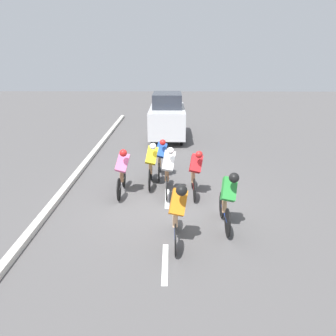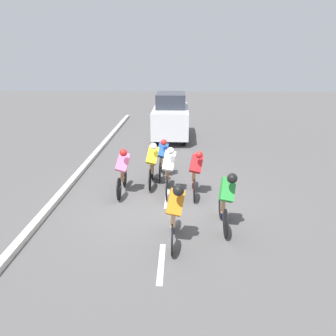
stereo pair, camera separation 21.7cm
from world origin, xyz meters
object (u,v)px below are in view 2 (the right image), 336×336
at_px(cyclist_yellow, 152,163).
at_px(cyclist_green, 226,198).
at_px(support_car, 171,117).
at_px(cyclist_red, 195,171).
at_px(cyclist_white, 168,169).
at_px(cyclist_blue, 162,157).
at_px(cyclist_pink, 123,170).
at_px(cyclist_orange, 175,211).

xyz_separation_m(cyclist_yellow, cyclist_green, (-1.99, 2.70, 0.04)).
bearing_deg(support_car, cyclist_red, 97.47).
height_order(cyclist_white, cyclist_blue, cyclist_white).
distance_m(cyclist_green, cyclist_white, 2.51).
height_order(cyclist_green, cyclist_blue, cyclist_green).
bearing_deg(cyclist_green, cyclist_red, -71.94).
bearing_deg(cyclist_yellow, cyclist_pink, 40.07).
xyz_separation_m(cyclist_orange, support_car, (0.36, -9.76, 0.30)).
bearing_deg(cyclist_orange, cyclist_pink, -59.68).
relative_size(cyclist_green, cyclist_orange, 0.99).
distance_m(cyclist_orange, support_car, 9.77).
relative_size(cyclist_pink, cyclist_white, 0.99).
height_order(cyclist_yellow, cyclist_green, cyclist_green).
bearing_deg(support_car, cyclist_green, 99.87).
bearing_deg(cyclist_white, cyclist_yellow, -50.38).
xyz_separation_m(cyclist_green, cyclist_orange, (1.21, 0.74, 0.00)).
bearing_deg(cyclist_white, cyclist_orange, 94.87).
xyz_separation_m(cyclist_red, cyclist_pink, (2.17, -0.02, 0.03)).
distance_m(cyclist_yellow, cyclist_orange, 3.52).
distance_m(cyclist_pink, cyclist_orange, 3.17).
distance_m(cyclist_yellow, support_car, 6.35).
xyz_separation_m(cyclist_yellow, cyclist_white, (-0.54, 0.65, 0.02)).
height_order(cyclist_pink, support_car, support_car).
relative_size(cyclist_yellow, cyclist_orange, 1.00).
bearing_deg(support_car, cyclist_pink, 79.93).
height_order(cyclist_red, cyclist_pink, cyclist_pink).
xyz_separation_m(cyclist_pink, cyclist_orange, (-1.60, 2.74, 0.03)).
distance_m(cyclist_red, cyclist_orange, 2.78).
height_order(cyclist_orange, cyclist_blue, cyclist_orange).
bearing_deg(cyclist_pink, support_car, -100.07).
height_order(cyclist_yellow, support_car, support_car).
distance_m(cyclist_yellow, cyclist_pink, 1.08).
xyz_separation_m(cyclist_pink, cyclist_blue, (-1.09, -1.48, -0.05)).
relative_size(cyclist_red, support_car, 0.44).
bearing_deg(cyclist_green, cyclist_blue, -63.70).
xyz_separation_m(cyclist_white, support_car, (0.12, -6.98, 0.32)).
bearing_deg(cyclist_orange, cyclist_blue, -83.14).
relative_size(cyclist_green, cyclist_blue, 0.97).
bearing_deg(cyclist_orange, support_car, -87.91).
relative_size(cyclist_red, cyclist_white, 0.97).
bearing_deg(cyclist_blue, cyclist_green, 116.30).
bearing_deg(cyclist_pink, cyclist_green, 144.61).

